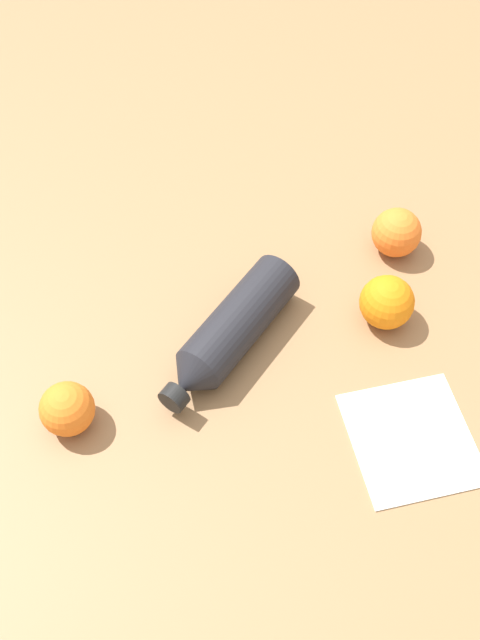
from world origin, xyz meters
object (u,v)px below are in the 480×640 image
object	(u,v)px
orange_1	(387,302)
orange_2	(67,409)
water_bottle	(231,331)
folded_napkin	(411,438)
orange_0	(396,233)

from	to	relation	value
orange_1	orange_2	xyz separation A→B (m)	(-0.24, 0.43, -0.00)
water_bottle	folded_napkin	bearing A→B (deg)	92.94
orange_1	orange_0	bearing A→B (deg)	-5.44
orange_2	folded_napkin	distance (m)	0.48
water_bottle	orange_1	world-z (taller)	orange_1
orange_0	orange_1	bearing A→B (deg)	174.56
orange_1	orange_2	size ratio (longest dim) A/B	1.09
orange_2	folded_napkin	xyz separation A→B (m)	(0.03, -0.47, -0.04)
orange_0	orange_2	world-z (taller)	orange_0
orange_0	orange_1	distance (m)	0.15
orange_2	water_bottle	bearing A→B (deg)	-52.57
water_bottle	folded_napkin	xyz separation A→B (m)	(-0.12, -0.27, -0.04)
orange_2	folded_napkin	world-z (taller)	orange_2
water_bottle	orange_2	xyz separation A→B (m)	(-0.16, 0.20, -0.00)
water_bottle	orange_2	world-z (taller)	same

